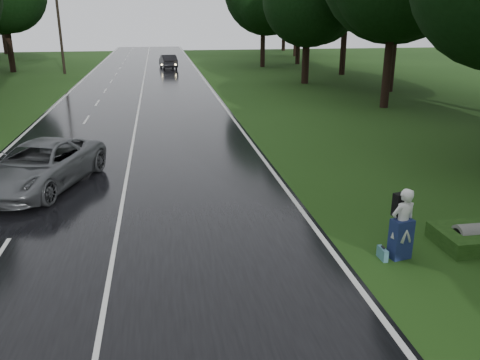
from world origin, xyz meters
The scene contains 13 objects.
ground centered at (0.00, 0.00, 0.00)m, with size 160.00×160.00×0.00m, color #1F4113.
road centered at (0.00, 20.00, 0.02)m, with size 12.00×140.00×0.04m, color black.
lane_center centered at (0.00, 20.00, 0.04)m, with size 0.12×140.00×0.01m, color silver.
grey_car centered at (-2.99, 7.70, 0.87)m, with size 2.75×5.96×1.66m, color #56585B.
far_car centered at (2.66, 49.36, 0.82)m, with size 1.64×4.71×1.55m, color black.
hitchhiker centered at (7.45, 0.48, 0.90)m, with size 0.79×0.74×1.93m.
suitcase centered at (6.97, 0.45, 0.16)m, with size 0.13×0.44×0.31m, color teal.
culvert centered at (9.92, 0.81, 0.00)m, with size 0.63×0.63×1.26m, color slate.
utility_pole_far centered at (-8.50, 45.59, 0.00)m, with size 1.80×0.28×10.37m, color black, non-canonical shape.
tree_left_f centered at (-14.41, 48.23, 0.00)m, with size 9.76×9.76×15.26m, color black, non-canonical shape.
tree_right_d centered at (16.65, 21.18, 0.00)m, with size 10.22×10.22×15.96m, color black, non-canonical shape.
tree_right_e centered at (14.80, 33.98, 0.00)m, with size 8.16×8.16×12.75m, color black, non-canonical shape.
tree_right_f centered at (14.00, 49.28, 0.00)m, with size 9.40×9.40×14.68m, color black, non-canonical shape.
Camera 1 is at (1.43, -10.28, 6.09)m, focal length 36.63 mm.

